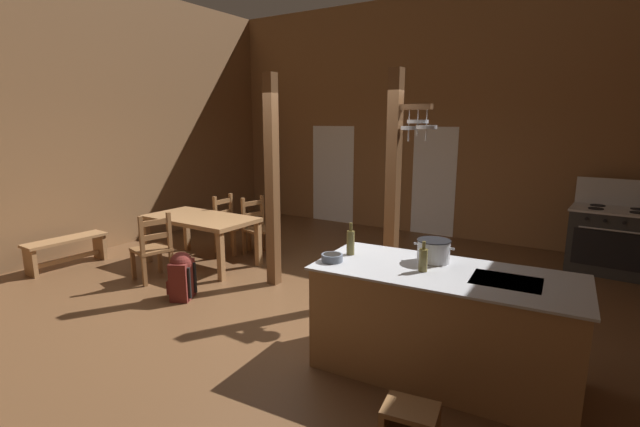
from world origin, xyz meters
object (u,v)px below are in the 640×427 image
at_px(kitchen_island, 442,323).
at_px(bottle_short_on_counter, 423,260).
at_px(step_stool, 410,424).
at_px(ladderback_chair_near_window, 230,225).
at_px(stove_range, 613,240).
at_px(dining_table, 201,222).
at_px(stockpot_on_counter, 434,251).
at_px(bottle_tall_on_counter, 351,242).
at_px(mixing_bowl_on_counter, 332,258).
at_px(bench_along_left_wall, 66,248).
at_px(backpack, 182,274).
at_px(ladderback_chair_at_table_end, 258,228).
at_px(ladderback_chair_by_post, 153,249).

bearing_deg(kitchen_island, bottle_short_on_counter, -147.88).
xyz_separation_m(step_stool, ladderback_chair_near_window, (-4.25, 2.82, 0.27)).
bearing_deg(step_stool, stove_range, 76.92).
relative_size(dining_table, stockpot_on_counter, 4.71).
height_order(stove_range, ladderback_chair_near_window, stove_range).
height_order(stockpot_on_counter, bottle_tall_on_counter, bottle_tall_on_counter).
relative_size(ladderback_chair_near_window, mixing_bowl_on_counter, 4.97).
relative_size(bench_along_left_wall, bottle_short_on_counter, 4.51).
distance_m(step_stool, bottle_short_on_counter, 1.27).
xyz_separation_m(kitchen_island, bottle_tall_on_counter, (-0.90, 0.00, 0.59)).
bearing_deg(mixing_bowl_on_counter, backpack, 173.95).
relative_size(stove_range, dining_table, 0.77).
height_order(kitchen_island, ladderback_chair_at_table_end, ladderback_chair_at_table_end).
height_order(ladderback_chair_near_window, stockpot_on_counter, stockpot_on_counter).
xyz_separation_m(stove_range, ladderback_chair_near_window, (-5.40, -2.15, -0.03)).
distance_m(backpack, mixing_bowl_on_counter, 2.38).
bearing_deg(ladderback_chair_by_post, ladderback_chair_at_table_end, 75.69).
bearing_deg(ladderback_chair_at_table_end, step_stool, -38.17).
bearing_deg(ladderback_chair_near_window, ladderback_chair_at_table_end, 11.20).
distance_m(bench_along_left_wall, bottle_tall_on_counter, 4.82).
xyz_separation_m(dining_table, bottle_tall_on_counter, (3.15, -1.09, 0.40)).
relative_size(stove_range, ladderback_chair_by_post, 1.39).
distance_m(bench_along_left_wall, backpack, 2.44).
xyz_separation_m(step_stool, backpack, (-3.32, 0.98, 0.14)).
bearing_deg(stove_range, kitchen_island, -107.67).
distance_m(kitchen_island, stockpot_on_counter, 0.62).
distance_m(backpack, bottle_tall_on_counter, 2.43).
height_order(kitchen_island, stockpot_on_counter, stockpot_on_counter).
height_order(dining_table, ladderback_chair_by_post, ladderback_chair_by_post).
height_order(ladderback_chair_at_table_end, bottle_tall_on_counter, bottle_tall_on_counter).
relative_size(backpack, bottle_tall_on_counter, 1.96).
xyz_separation_m(step_stool, stockpot_on_counter, (-0.28, 1.20, 0.85)).
height_order(step_stool, backpack, backpack).
bearing_deg(bottle_tall_on_counter, dining_table, 160.92).
bearing_deg(ladderback_chair_near_window, step_stool, -33.61).
bearing_deg(bottle_short_on_counter, bench_along_left_wall, 179.94).
distance_m(dining_table, mixing_bowl_on_counter, 3.41).
distance_m(ladderback_chair_near_window, ladderback_chair_by_post, 1.61).
bearing_deg(step_stool, backpack, 163.61).
bearing_deg(kitchen_island, bottle_tall_on_counter, 179.79).
bearing_deg(stockpot_on_counter, ladderback_chair_at_table_end, 153.42).
relative_size(dining_table, mixing_bowl_on_counter, 8.95).
xyz_separation_m(kitchen_island, bench_along_left_wall, (-5.65, -0.10, -0.17)).
distance_m(dining_table, ladderback_chair_near_window, 0.76).
bearing_deg(stove_range, ladderback_chair_near_window, -158.33).
relative_size(ladderback_chair_near_window, bottle_short_on_counter, 3.72).
height_order(backpack, bottle_tall_on_counter, bottle_tall_on_counter).
bearing_deg(dining_table, ladderback_chair_at_table_end, 62.59).
distance_m(kitchen_island, dining_table, 4.20).
height_order(dining_table, backpack, dining_table).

